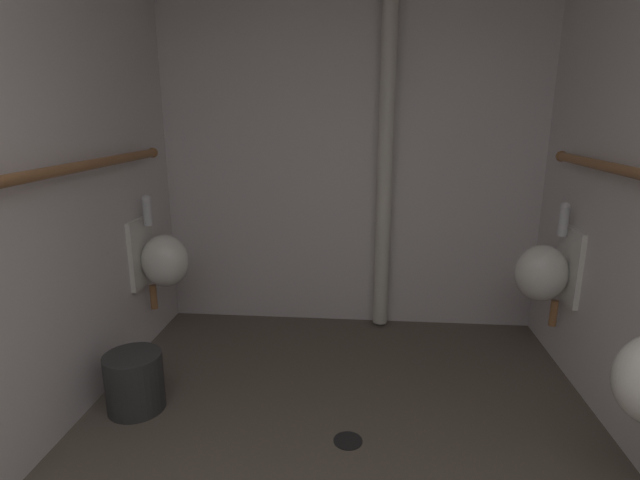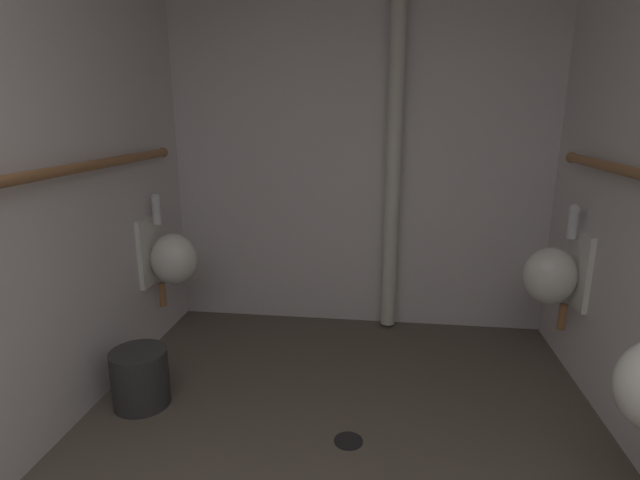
# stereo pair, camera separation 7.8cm
# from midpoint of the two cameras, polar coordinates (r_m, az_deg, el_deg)

# --- Properties ---
(wall_back) EXTENTS (2.77, 0.06, 2.58)m
(wall_back) POSITION_cam_midpoint_polar(r_m,az_deg,el_deg) (3.50, 2.89, 10.80)
(wall_back) COLOR silver
(wall_back) RESTS_ON ground
(urinal_left_mid) EXTENTS (0.32, 0.30, 0.76)m
(urinal_left_mid) POSITION_cam_midpoint_polar(r_m,az_deg,el_deg) (3.32, -18.48, -2.08)
(urinal_left_mid) COLOR silver
(urinal_right_far) EXTENTS (0.32, 0.30, 0.76)m
(urinal_right_far) POSITION_cam_midpoint_polar(r_m,az_deg,el_deg) (3.18, 23.97, -3.32)
(urinal_right_far) COLOR silver
(standpipe_back_wall) EXTENTS (0.10, 0.10, 2.53)m
(standpipe_back_wall) POSITION_cam_midpoint_polar(r_m,az_deg,el_deg) (3.39, 6.94, 10.59)
(standpipe_back_wall) COLOR beige
(standpipe_back_wall) RESTS_ON ground
(floor_drain) EXTENTS (0.14, 0.14, 0.01)m
(floor_drain) POSITION_cam_midpoint_polar(r_m,az_deg,el_deg) (2.54, 2.30, -22.13)
(floor_drain) COLOR black
(floor_drain) RESTS_ON ground
(waste_bin) EXTENTS (0.30, 0.30, 0.31)m
(waste_bin) POSITION_cam_midpoint_polar(r_m,az_deg,el_deg) (2.86, -21.41, -15.01)
(waste_bin) COLOR #2D2D2D
(waste_bin) RESTS_ON ground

